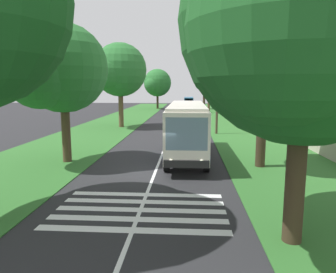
{
  "coord_description": "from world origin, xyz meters",
  "views": [
    {
      "loc": [
        -17.08,
        -1.87,
        4.86
      ],
      "look_at": [
        3.46,
        -0.54,
        1.6
      ],
      "focal_mm": 33.35,
      "sensor_mm": 36.0,
      "label": 1
    }
  ],
  "objects_px": {
    "trailing_car_2": "(189,109)",
    "roadside_tree_right_3": "(262,49)",
    "trailing_car_0": "(187,119)",
    "roadside_tree_right_1": "(204,82)",
    "trailing_car_3": "(189,108)",
    "utility_pole": "(217,95)",
    "coach_bus": "(187,127)",
    "trailing_car_1": "(188,113)",
    "roadside_tree_left_1": "(157,83)",
    "roadside_tree_left_2": "(59,71)",
    "trailing_minibus_0": "(189,101)",
    "roadside_tree_right_2": "(298,26)",
    "roadside_building": "(308,97)",
    "roadside_tree_left_0": "(119,71)",
    "roadside_tree_right_0": "(208,74)"
  },
  "relations": [
    {
      "from": "coach_bus",
      "to": "utility_pole",
      "type": "height_order",
      "value": "utility_pole"
    },
    {
      "from": "utility_pole",
      "to": "roadside_tree_right_2",
      "type": "bearing_deg",
      "value": -179.67
    },
    {
      "from": "trailing_car_3",
      "to": "roadside_tree_left_2",
      "type": "relative_size",
      "value": 0.49
    },
    {
      "from": "trailing_car_2",
      "to": "roadside_tree_right_3",
      "type": "relative_size",
      "value": 0.44
    },
    {
      "from": "coach_bus",
      "to": "trailing_car_3",
      "type": "xyz_separation_m",
      "value": [
        43.66,
        -0.21,
        -1.48
      ]
    },
    {
      "from": "trailing_car_1",
      "to": "roadside_tree_left_2",
      "type": "bearing_deg",
      "value": 165.71
    },
    {
      "from": "coach_bus",
      "to": "trailing_car_1",
      "type": "xyz_separation_m",
      "value": [
        29.56,
        -0.04,
        -1.48
      ]
    },
    {
      "from": "trailing_car_3",
      "to": "roadside_tree_left_2",
      "type": "bearing_deg",
      "value": 169.8
    },
    {
      "from": "coach_bus",
      "to": "roadside_building",
      "type": "relative_size",
      "value": 0.81
    },
    {
      "from": "trailing_car_3",
      "to": "trailing_minibus_0",
      "type": "xyz_separation_m",
      "value": [
        9.47,
        0.01,
        0.88
      ]
    },
    {
      "from": "coach_bus",
      "to": "roadside_tree_left_2",
      "type": "height_order",
      "value": "roadside_tree_left_2"
    },
    {
      "from": "trailing_car_1",
      "to": "roadside_tree_left_2",
      "type": "relative_size",
      "value": 0.49
    },
    {
      "from": "roadside_tree_left_2",
      "to": "roadside_tree_right_3",
      "type": "distance_m",
      "value": 12.45
    },
    {
      "from": "roadside_tree_right_0",
      "to": "roadside_tree_left_1",
      "type": "bearing_deg",
      "value": 46.88
    },
    {
      "from": "roadside_tree_left_1",
      "to": "utility_pole",
      "type": "distance_m",
      "value": 39.68
    },
    {
      "from": "trailing_car_2",
      "to": "roadside_tree_right_1",
      "type": "relative_size",
      "value": 0.51
    },
    {
      "from": "trailing_car_1",
      "to": "roadside_tree_left_1",
      "type": "bearing_deg",
      "value": 19.56
    },
    {
      "from": "trailing_car_1",
      "to": "roadside_tree_left_1",
      "type": "relative_size",
      "value": 0.48
    },
    {
      "from": "trailing_car_3",
      "to": "trailing_minibus_0",
      "type": "bearing_deg",
      "value": 0.06
    },
    {
      "from": "roadside_tree_left_1",
      "to": "roadside_tree_right_3",
      "type": "bearing_deg",
      "value": -167.64
    },
    {
      "from": "roadside_tree_left_2",
      "to": "roadside_tree_right_2",
      "type": "height_order",
      "value": "roadside_tree_right_2"
    },
    {
      "from": "trailing_car_2",
      "to": "roadside_tree_right_3",
      "type": "xyz_separation_m",
      "value": [
        -41.05,
        -4.09,
        6.42
      ]
    },
    {
      "from": "roadside_tree_right_0",
      "to": "trailing_car_3",
      "type": "bearing_deg",
      "value": 39.83
    },
    {
      "from": "trailing_minibus_0",
      "to": "roadside_tree_left_0",
      "type": "distance_m",
      "value": 38.31
    },
    {
      "from": "trailing_minibus_0",
      "to": "roadside_tree_left_1",
      "type": "bearing_deg",
      "value": 116.82
    },
    {
      "from": "trailing_car_3",
      "to": "roadside_tree_right_3",
      "type": "relative_size",
      "value": 0.44
    },
    {
      "from": "roadside_tree_right_1",
      "to": "trailing_car_1",
      "type": "bearing_deg",
      "value": 170.01
    },
    {
      "from": "trailing_car_1",
      "to": "utility_pole",
      "type": "relative_size",
      "value": 0.56
    },
    {
      "from": "trailing_car_2",
      "to": "roadside_tree_right_1",
      "type": "xyz_separation_m",
      "value": [
        10.62,
        -3.23,
        5.35
      ]
    },
    {
      "from": "trailing_minibus_0",
      "to": "utility_pole",
      "type": "relative_size",
      "value": 0.78
    },
    {
      "from": "roadside_tree_left_0",
      "to": "roadside_tree_right_2",
      "type": "distance_m",
      "value": 30.39
    },
    {
      "from": "trailing_minibus_0",
      "to": "roadside_tree_left_2",
      "type": "distance_m",
      "value": 56.03
    },
    {
      "from": "roadside_tree_right_0",
      "to": "utility_pole",
      "type": "relative_size",
      "value": 1.37
    },
    {
      "from": "roadside_tree_right_3",
      "to": "roadside_building",
      "type": "bearing_deg",
      "value": -26.22
    },
    {
      "from": "trailing_car_0",
      "to": "roadside_tree_right_1",
      "type": "xyz_separation_m",
      "value": [
        29.33,
        -3.59,
        5.35
      ]
    },
    {
      "from": "coach_bus",
      "to": "trailing_car_1",
      "type": "height_order",
      "value": "coach_bus"
    },
    {
      "from": "roadside_tree_right_0",
      "to": "roadside_tree_right_2",
      "type": "height_order",
      "value": "roadside_tree_right_0"
    },
    {
      "from": "roadside_tree_right_1",
      "to": "roadside_tree_right_2",
      "type": "bearing_deg",
      "value": 179.72
    },
    {
      "from": "trailing_car_1",
      "to": "utility_pole",
      "type": "bearing_deg",
      "value": -170.71
    },
    {
      "from": "trailing_car_2",
      "to": "roadside_tree_left_2",
      "type": "distance_m",
      "value": 41.83
    },
    {
      "from": "trailing_car_1",
      "to": "roadside_tree_left_0",
      "type": "height_order",
      "value": "roadside_tree_left_0"
    },
    {
      "from": "roadside_tree_left_0",
      "to": "roadside_tree_left_1",
      "type": "bearing_deg",
      "value": -2.1
    },
    {
      "from": "roadside_tree_right_1",
      "to": "roadside_building",
      "type": "height_order",
      "value": "roadside_tree_right_1"
    },
    {
      "from": "roadside_tree_left_2",
      "to": "utility_pole",
      "type": "bearing_deg",
      "value": -39.9
    },
    {
      "from": "trailing_minibus_0",
      "to": "roadside_tree_right_1",
      "type": "bearing_deg",
      "value": -140.28
    },
    {
      "from": "coach_bus",
      "to": "roadside_tree_right_0",
      "type": "bearing_deg",
      "value": -5.63
    },
    {
      "from": "roadside_tree_left_2",
      "to": "roadside_tree_right_3",
      "type": "xyz_separation_m",
      "value": [
        -0.38,
        -12.38,
        1.21
      ]
    },
    {
      "from": "roadside_tree_right_2",
      "to": "trailing_car_3",
      "type": "bearing_deg",
      "value": 3.07
    },
    {
      "from": "coach_bus",
      "to": "roadside_tree_left_1",
      "type": "bearing_deg",
      "value": 8.09
    },
    {
      "from": "trailing_car_3",
      "to": "utility_pole",
      "type": "distance_m",
      "value": 32.82
    }
  ]
}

